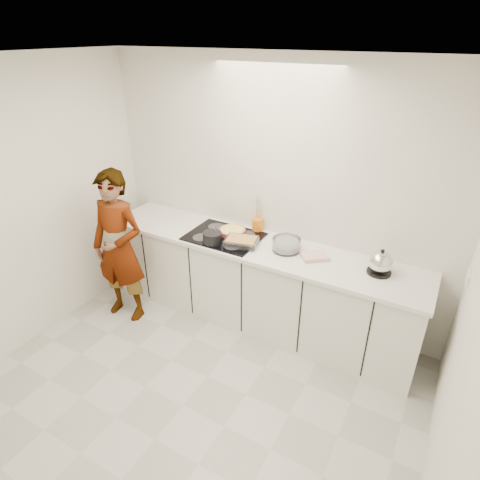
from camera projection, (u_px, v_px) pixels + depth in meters
The scene contains 16 objects.
floor at pixel (183, 406), 3.30m from camera, with size 3.60×3.20×0.00m, color beige.
ceiling at pixel (150, 62), 2.09m from camera, with size 3.60×3.20×0.00m, color white.
wall_back at pixel (272, 196), 3.93m from camera, with size 3.60×0.00×2.60m, color white.
wall_left at pixel (5, 218), 3.48m from camera, with size 0.00×3.20×2.60m, color white.
wall_right at pixel (469, 369), 1.94m from camera, with size 0.02×3.20×2.60m.
base_cabinets at pixel (255, 285), 4.09m from camera, with size 3.20×0.58×0.87m, color white.
countertop at pixel (256, 246), 3.88m from camera, with size 3.24×0.64×0.04m, color white.
hob at pixel (224, 236), 4.00m from camera, with size 0.72×0.54×0.01m, color black.
tart_dish at pixel (232, 231), 4.04m from camera, with size 0.31×0.31×0.04m.
saucepan at pixel (212, 237), 3.85m from camera, with size 0.24×0.24×0.18m.
baking_dish at pixel (242, 241), 3.83m from camera, with size 0.35×0.29×0.06m.
mixing_bowl at pixel (286, 245), 3.74m from camera, with size 0.30×0.30×0.12m.
tea_towel at pixel (315, 256), 3.62m from camera, with size 0.23×0.17×0.04m, color white.
kettle at pixel (380, 263), 3.37m from camera, with size 0.25×0.25×0.23m.
utensil_crock at pixel (258, 225), 4.09m from camera, with size 0.11×0.11×0.14m, color orange.
cook at pixel (119, 248), 4.02m from camera, with size 0.59×0.39×1.61m, color white.
Camera 1 is at (1.53, -1.76, 2.75)m, focal length 30.00 mm.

